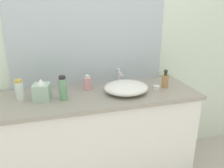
# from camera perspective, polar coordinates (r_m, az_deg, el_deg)

# --- Properties ---
(bathroom_wall_rear) EXTENTS (6.00, 0.06, 2.60)m
(bathroom_wall_rear) POSITION_cam_1_polar(r_m,az_deg,el_deg) (2.02, -5.57, 13.08)
(bathroom_wall_rear) COLOR silver
(bathroom_wall_rear) RESTS_ON ground
(vanity_counter) EXTENTS (1.65, 0.57, 0.84)m
(vanity_counter) POSITION_cam_1_polar(r_m,az_deg,el_deg) (2.01, -3.40, -13.67)
(vanity_counter) COLOR white
(vanity_counter) RESTS_ON ground
(wall_mirror_panel) EXTENTS (1.37, 0.01, 1.26)m
(wall_mirror_panel) POSITION_cam_1_polar(r_m,az_deg,el_deg) (1.96, -5.91, 18.01)
(wall_mirror_panel) COLOR #B2BCC6
(wall_mirror_panel) RESTS_ON vanity_counter
(sink_basin) EXTENTS (0.37, 0.33, 0.09)m
(sink_basin) POSITION_cam_1_polar(r_m,az_deg,el_deg) (1.82, 3.65, -0.91)
(sink_basin) COLOR white
(sink_basin) RESTS_ON vanity_counter
(faucet) EXTENTS (0.03, 0.12, 0.15)m
(faucet) POSITION_cam_1_polar(r_m,az_deg,el_deg) (1.97, 1.93, 2.17)
(faucet) COLOR silver
(faucet) RESTS_ON vanity_counter
(soap_dispenser) EXTENTS (0.06, 0.06, 0.16)m
(soap_dispenser) POSITION_cam_1_polar(r_m,az_deg,el_deg) (1.99, 13.47, 1.00)
(soap_dispenser) COLOR #B18049
(soap_dispenser) RESTS_ON vanity_counter
(lotion_bottle) EXTENTS (0.06, 0.06, 0.16)m
(lotion_bottle) POSITION_cam_1_polar(r_m,az_deg,el_deg) (1.82, -22.65, -1.37)
(lotion_bottle) COLOR white
(lotion_bottle) RESTS_ON vanity_counter
(perfume_bottle) EXTENTS (0.06, 0.06, 0.19)m
(perfume_bottle) POSITION_cam_1_polar(r_m,az_deg,el_deg) (1.71, -12.49, -1.12)
(perfume_bottle) COLOR #72A376
(perfume_bottle) RESTS_ON vanity_counter
(spray_can) EXTENTS (0.07, 0.07, 0.13)m
(spray_can) POSITION_cam_1_polar(r_m,az_deg,el_deg) (1.90, -6.33, 0.24)
(spray_can) COLOR pink
(spray_can) RESTS_ON vanity_counter
(tissue_box) EXTENTS (0.14, 0.14, 0.17)m
(tissue_box) POSITION_cam_1_polar(r_m,az_deg,el_deg) (1.75, -17.56, -1.76)
(tissue_box) COLOR #A9C8B3
(tissue_box) RESTS_ON vanity_counter
(candle_jar) EXTENTS (0.06, 0.06, 0.04)m
(candle_jar) POSITION_cam_1_polar(r_m,az_deg,el_deg) (1.93, 11.31, -0.95)
(candle_jar) COLOR silver
(candle_jar) RESTS_ON vanity_counter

